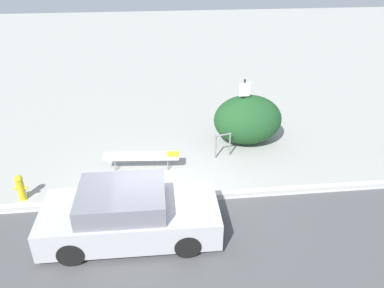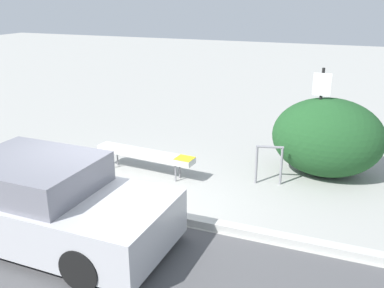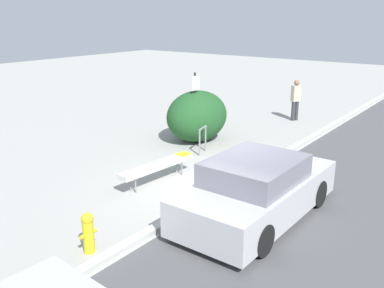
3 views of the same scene
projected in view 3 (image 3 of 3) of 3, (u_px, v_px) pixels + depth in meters
The scene contains 9 objects.
ground_plane at pixel (223, 192), 10.22m from camera, with size 60.00×60.00×0.00m, color #9E9E99.
curb at pixel (223, 189), 10.20m from camera, with size 60.00×0.20×0.13m.
bench at pixel (157, 166), 10.68m from camera, with size 2.32×0.53×0.52m.
bike_rack at pixel (203, 137), 12.91m from camera, with size 0.55×0.18×0.83m.
sign_post at pixel (195, 101), 13.77m from camera, with size 0.36×0.08×2.30m.
fire_hydrant at pixel (88, 231), 7.53m from camera, with size 0.36×0.22×0.77m.
shrub_hedge at pixel (197, 116), 14.13m from camera, with size 2.32×1.80×1.67m.
pedestrian at pixel (296, 99), 16.85m from camera, with size 0.42×0.34×1.61m.
parked_car_near at pixel (257, 190), 8.76m from camera, with size 4.11×1.83×1.33m.
Camera 3 is at (-8.01, -5.04, 4.08)m, focal length 40.00 mm.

